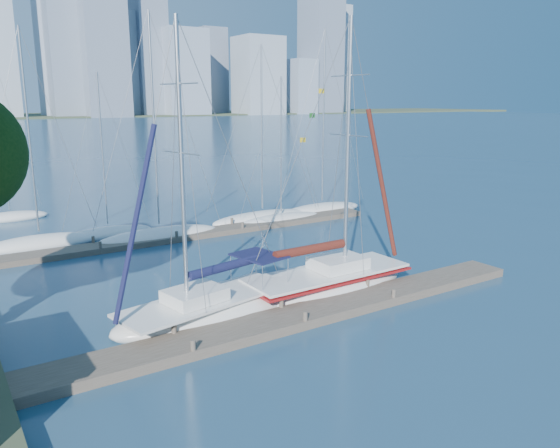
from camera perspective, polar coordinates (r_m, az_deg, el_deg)
ground at (r=23.67m, az=1.36°, el=-10.25°), size 700.00×700.00×0.00m
near_dock at (r=23.59m, az=1.36°, el=-9.80°), size 26.00×2.00×0.40m
far_dock at (r=37.96m, az=-9.80°, el=-1.20°), size 30.00×1.80×0.36m
sailboat_navy at (r=23.76m, az=-7.70°, el=-7.68°), size 8.82×4.35×12.98m
sailboat_maroon at (r=26.98m, az=5.04°, el=-5.07°), size 9.20×3.13×13.65m
bg_boat_0 at (r=38.38m, az=-23.78°, el=-1.81°), size 7.27×2.80×13.94m
bg_boat_1 at (r=39.79m, az=-17.50°, el=-0.88°), size 6.29×2.44×11.37m
bg_boat_2 at (r=37.88m, az=-12.46°, el=-1.17°), size 8.81×3.76×15.12m
bg_boat_3 at (r=42.65m, az=-1.85°, el=0.66°), size 8.94×5.04×13.62m
bg_boat_4 at (r=42.25m, az=0.11°, el=0.50°), size 7.38×2.14×11.26m
bg_boat_5 at (r=46.11m, az=4.41°, el=1.58°), size 8.06×3.95×15.13m
bg_boat_6 at (r=48.00m, az=-26.33°, el=0.68°), size 5.85×4.05×12.82m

